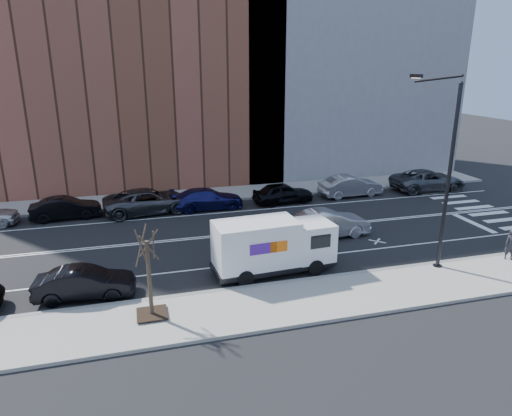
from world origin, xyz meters
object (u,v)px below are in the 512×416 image
far_parked_b (66,208)px  pedestrian (511,245)px  fedex_van (273,245)px  driving_sedan (328,224)px

far_parked_b → pedestrian: pedestrian is taller
fedex_van → far_parked_b: 15.66m
driving_sedan → fedex_van: bearing=125.2°
fedex_van → far_parked_b: (-10.69, 11.42, -0.70)m
driving_sedan → pedestrian: pedestrian is taller
far_parked_b → fedex_van: bearing=-140.9°
driving_sedan → pedestrian: bearing=-131.8°
fedex_van → far_parked_b: bearing=129.3°
far_parked_b → pedestrian: bearing=-124.6°
fedex_van → driving_sedan: size_ratio=1.23×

